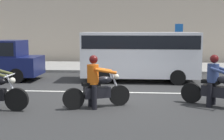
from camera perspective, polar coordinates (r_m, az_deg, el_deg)
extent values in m
plane|color=#2C2C2C|center=(10.49, 0.82, -5.12)|extent=(80.00, 80.00, 0.00)
cube|color=gray|center=(18.36, 2.48, 0.55)|extent=(40.00, 4.40, 0.14)
cube|color=silver|center=(11.46, -3.33, -4.03)|extent=(18.00, 0.14, 0.01)
cylinder|color=black|center=(9.14, -17.13, -5.23)|extent=(0.67, 0.12, 0.67)
cylinder|color=silver|center=(9.11, -17.92, -3.10)|extent=(0.35, 0.06, 0.75)
cylinder|color=silver|center=(9.08, -18.36, -0.96)|extent=(0.05, 0.70, 0.04)
sphere|color=silver|center=(9.07, -17.85, -1.84)|extent=(0.17, 0.17, 0.17)
cylinder|color=brown|center=(9.40, -19.77, -0.20)|extent=(0.70, 0.10, 0.26)
cylinder|color=black|center=(9.38, 1.36, -4.68)|extent=(0.62, 0.37, 0.63)
cylinder|color=black|center=(8.99, -7.10, -5.29)|extent=(0.62, 0.37, 0.63)
cylinder|color=silver|center=(9.27, 0.67, -2.56)|extent=(0.35, 0.20, 0.78)
cube|color=black|center=(9.13, -2.78, -4.13)|extent=(0.82, 0.57, 0.32)
ellipsoid|color=black|center=(9.13, -1.47, -1.82)|extent=(0.54, 0.42, 0.22)
cube|color=black|center=(9.03, -3.88, -2.58)|extent=(0.57, 0.43, 0.10)
cylinder|color=silver|center=(9.20, 0.33, -0.36)|extent=(0.32, 0.65, 0.04)
sphere|color=silver|center=(9.24, 0.79, -1.20)|extent=(0.17, 0.17, 0.17)
cylinder|color=silver|center=(9.23, -4.85, -4.79)|extent=(0.67, 0.35, 0.07)
cylinder|color=black|center=(8.93, -3.27, -5.10)|extent=(0.20, 0.20, 0.70)
cylinder|color=black|center=(9.30, -3.96, -4.59)|extent=(0.20, 0.20, 0.70)
cylinder|color=orange|center=(9.00, -3.53, -0.79)|extent=(0.45, 0.45, 0.57)
cylinder|color=orange|center=(8.88, -1.15, -0.22)|extent=(0.64, 0.35, 0.22)
cylinder|color=orange|center=(9.29, -2.01, 0.12)|extent=(0.64, 0.35, 0.22)
sphere|color=tan|center=(8.96, -3.43, 1.77)|extent=(0.20, 0.20, 0.20)
sphere|color=#510F0F|center=(8.96, -3.43, 1.96)|extent=(0.25, 0.25, 0.25)
cylinder|color=black|center=(10.02, 14.38, -4.10)|extent=(0.61, 0.44, 0.64)
cube|color=black|center=(9.74, 18.63, -3.75)|extent=(0.87, 0.68, 0.32)
ellipsoid|color=black|center=(9.61, 19.98, -1.73)|extent=(0.53, 0.46, 0.22)
cube|color=black|center=(9.74, 17.69, -2.11)|extent=(0.57, 0.48, 0.10)
cylinder|color=silver|center=(10.00, 17.24, -4.11)|extent=(0.63, 0.43, 0.07)
cylinder|color=black|center=(9.61, 17.45, -4.49)|extent=(0.21, 0.21, 0.71)
cylinder|color=black|center=(9.98, 18.19, -4.08)|extent=(0.21, 0.21, 0.71)
cylinder|color=navy|center=(9.68, 18.09, -0.53)|extent=(0.47, 0.47, 0.55)
cylinder|color=navy|center=(9.36, 19.76, -0.40)|extent=(0.67, 0.46, 0.26)
sphere|color=tan|center=(9.63, 18.30, 1.79)|extent=(0.20, 0.20, 0.20)
sphere|color=#510F0F|center=(9.63, 18.31, 1.96)|extent=(0.25, 0.25, 0.25)
cylinder|color=black|center=(14.58, -15.99, -0.56)|extent=(0.64, 1.76, 0.64)
cube|color=silver|center=(13.72, 5.16, 2.91)|extent=(5.02, 1.90, 1.92)
cube|color=black|center=(13.69, 5.19, 5.25)|extent=(4.87, 1.93, 0.56)
cylinder|color=black|center=(13.92, 11.53, -0.79)|extent=(0.64, 1.96, 0.64)
cylinder|color=black|center=(13.89, -1.32, -0.66)|extent=(0.64, 1.96, 0.64)
cylinder|color=gray|center=(17.82, 12.13, 4.41)|extent=(0.08, 0.08, 2.48)
cube|color=#1959B2|center=(17.77, 12.23, 7.59)|extent=(0.44, 0.03, 0.44)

